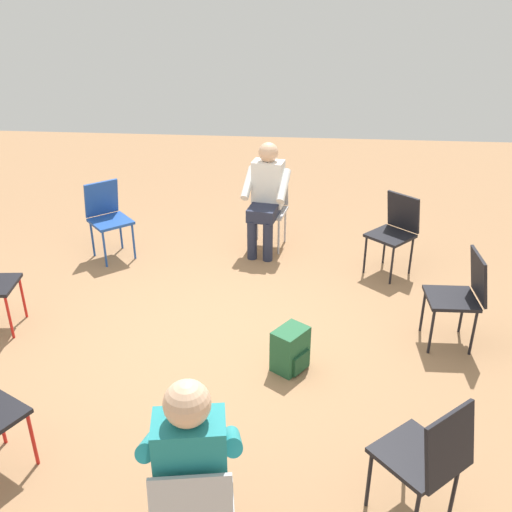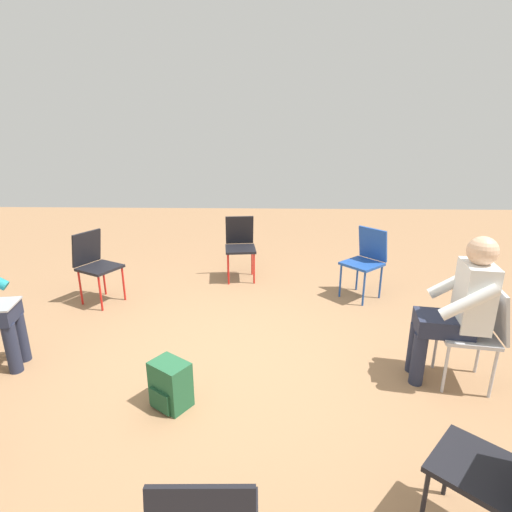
# 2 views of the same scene
# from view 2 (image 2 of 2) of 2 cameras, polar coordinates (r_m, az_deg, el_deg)

# --- Properties ---
(ground_plane) EXTENTS (14.00, 14.00, 0.00)m
(ground_plane) POSITION_cam_2_polar(r_m,az_deg,el_deg) (3.72, -3.20, -14.57)
(ground_plane) COLOR #99704C
(chair_southeast) EXTENTS (0.59, 0.58, 0.85)m
(chair_southeast) POSITION_cam_2_polar(r_m,az_deg,el_deg) (2.38, 31.34, -24.35)
(chair_southeast) COLOR black
(chair_southeast) RESTS_ON ground
(chair_north) EXTENTS (0.44, 0.48, 0.85)m
(chair_north) POSITION_cam_2_polar(r_m,az_deg,el_deg) (5.42, -2.29, 1.84)
(chair_north) COLOR black
(chair_north) RESTS_ON ground
(chair_northwest) EXTENTS (0.57, 0.55, 0.85)m
(chair_northwest) POSITION_cam_2_polar(r_m,az_deg,el_deg) (5.03, -22.00, -0.79)
(chair_northwest) COLOR black
(chair_northwest) RESTS_ON ground
(chair_east) EXTENTS (0.50, 0.46, 0.85)m
(chair_east) POSITION_cam_2_polar(r_m,az_deg,el_deg) (3.63, 29.21, -9.05)
(chair_east) COLOR #B7B7BC
(chair_east) RESTS_ON ground
(chair_northeast) EXTENTS (0.59, 0.58, 0.85)m
(chair_northeast) POSITION_cam_2_polar(r_m,az_deg,el_deg) (4.99, 15.44, -0.26)
(chair_northeast) COLOR #1E4799
(chair_northeast) RESTS_ON ground
(person_in_white) EXTENTS (0.56, 0.55, 1.24)m
(person_in_white) POSITION_cam_2_polar(r_m,az_deg,el_deg) (3.50, 27.10, -6.10)
(person_in_white) COLOR #23283D
(person_in_white) RESTS_ON ground
(backpack_near_laptop_user) EXTENTS (0.34, 0.32, 0.36)m
(backpack_near_laptop_user) POSITION_cam_2_polar(r_m,az_deg,el_deg) (3.19, -12.07, -17.79)
(backpack_near_laptop_user) COLOR #235B38
(backpack_near_laptop_user) RESTS_ON ground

